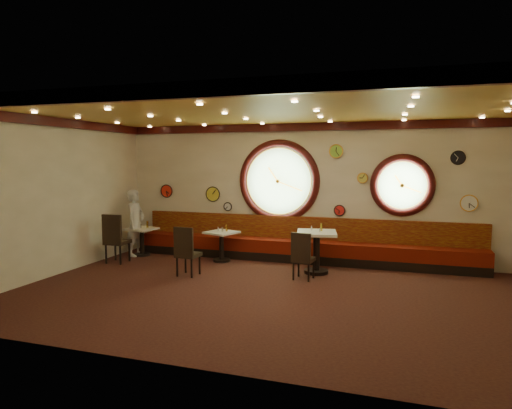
% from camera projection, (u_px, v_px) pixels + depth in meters
% --- Properties ---
extents(floor, '(9.00, 6.00, 0.00)m').
position_uv_depth(floor, '(266.00, 294.00, 8.02)').
color(floor, black).
rests_on(floor, ground).
extents(ceiling, '(9.00, 6.00, 0.02)m').
position_uv_depth(ceiling, '(267.00, 110.00, 7.71)').
color(ceiling, gold).
rests_on(ceiling, wall_back).
extents(wall_back, '(9.00, 0.02, 3.20)m').
position_uv_depth(wall_back, '(304.00, 192.00, 10.70)').
color(wall_back, beige).
rests_on(wall_back, floor).
extents(wall_front, '(9.00, 0.02, 3.20)m').
position_uv_depth(wall_front, '(188.00, 229.00, 5.03)').
color(wall_front, beige).
rests_on(wall_front, floor).
extents(wall_left, '(0.02, 6.00, 3.20)m').
position_uv_depth(wall_left, '(55.00, 197.00, 9.26)').
color(wall_left, beige).
rests_on(wall_left, floor).
extents(molding_back, '(9.00, 0.10, 0.18)m').
position_uv_depth(molding_back, '(304.00, 127.00, 10.50)').
color(molding_back, '#340A09').
rests_on(molding_back, wall_back).
extents(molding_front, '(9.00, 0.10, 0.18)m').
position_uv_depth(molding_front, '(188.00, 90.00, 4.93)').
color(molding_front, '#340A09').
rests_on(molding_front, wall_back).
extents(molding_left, '(0.10, 6.00, 0.18)m').
position_uv_depth(molding_left, '(54.00, 122.00, 9.10)').
color(molding_left, '#340A09').
rests_on(molding_left, wall_back).
extents(banquette_base, '(8.00, 0.55, 0.20)m').
position_uv_depth(banquette_base, '(300.00, 257.00, 10.58)').
color(banquette_base, black).
rests_on(banquette_base, floor).
extents(banquette_seat, '(8.00, 0.55, 0.30)m').
position_uv_depth(banquette_seat, '(301.00, 247.00, 10.56)').
color(banquette_seat, '#581007').
rests_on(banquette_seat, banquette_base).
extents(banquette_back, '(8.00, 0.10, 0.55)m').
position_uv_depth(banquette_back, '(303.00, 228.00, 10.73)').
color(banquette_back, '#5B0907').
rests_on(banquette_back, wall_back).
extents(porthole_left_glass, '(1.66, 0.02, 1.66)m').
position_uv_depth(porthole_left_glass, '(279.00, 181.00, 10.86)').
color(porthole_left_glass, '#89BC71').
rests_on(porthole_left_glass, wall_back).
extents(porthole_left_frame, '(1.98, 0.18, 1.98)m').
position_uv_depth(porthole_left_frame, '(279.00, 181.00, 10.84)').
color(porthole_left_frame, '#340A09').
rests_on(porthole_left_frame, wall_back).
extents(porthole_left_ring, '(1.61, 0.03, 1.61)m').
position_uv_depth(porthole_left_ring, '(279.00, 181.00, 10.81)').
color(porthole_left_ring, gold).
rests_on(porthole_left_ring, wall_back).
extents(porthole_right_glass, '(1.10, 0.02, 1.10)m').
position_uv_depth(porthole_right_glass, '(402.00, 185.00, 9.99)').
color(porthole_right_glass, '#89BC71').
rests_on(porthole_right_glass, wall_back).
extents(porthole_right_frame, '(1.38, 0.18, 1.38)m').
position_uv_depth(porthole_right_frame, '(402.00, 185.00, 9.98)').
color(porthole_right_frame, '#340A09').
rests_on(porthole_right_frame, wall_back).
extents(porthole_right_ring, '(1.09, 0.03, 1.09)m').
position_uv_depth(porthole_right_ring, '(402.00, 185.00, 9.95)').
color(porthole_right_ring, gold).
rests_on(porthole_right_ring, wall_back).
extents(wall_clock_0, '(0.24, 0.03, 0.24)m').
position_uv_depth(wall_clock_0, '(340.00, 210.00, 10.44)').
color(wall_clock_0, red).
rests_on(wall_clock_0, wall_back).
extents(wall_clock_1, '(0.22, 0.03, 0.22)m').
position_uv_depth(wall_clock_1, '(363.00, 178.00, 10.21)').
color(wall_clock_1, '#D5CC47').
rests_on(wall_clock_1, wall_back).
extents(wall_clock_2, '(0.32, 0.03, 0.32)m').
position_uv_depth(wall_clock_2, '(167.00, 191.00, 11.79)').
color(wall_clock_2, red).
rests_on(wall_clock_2, wall_back).
extents(wall_clock_3, '(0.20, 0.03, 0.20)m').
position_uv_depth(wall_clock_3, '(228.00, 207.00, 11.29)').
color(wall_clock_3, silver).
rests_on(wall_clock_3, wall_back).
extents(wall_clock_4, '(0.30, 0.03, 0.30)m').
position_uv_depth(wall_clock_4, '(336.00, 151.00, 10.34)').
color(wall_clock_4, '#8BC73E').
rests_on(wall_clock_4, wall_back).
extents(wall_clock_5, '(0.28, 0.03, 0.28)m').
position_uv_depth(wall_clock_5, '(458.00, 158.00, 9.56)').
color(wall_clock_5, black).
rests_on(wall_clock_5, wall_back).
extents(wall_clock_6, '(0.36, 0.03, 0.36)m').
position_uv_depth(wall_clock_6, '(213.00, 194.00, 11.39)').
color(wall_clock_6, gold).
rests_on(wall_clock_6, wall_back).
extents(wall_clock_7, '(0.34, 0.03, 0.34)m').
position_uv_depth(wall_clock_7, '(469.00, 203.00, 9.57)').
color(wall_clock_7, white).
rests_on(wall_clock_7, wall_back).
extents(table_a, '(0.73, 0.73, 0.69)m').
position_uv_depth(table_a, '(142.00, 238.00, 11.23)').
color(table_a, black).
rests_on(table_a, floor).
extents(table_b, '(0.81, 0.81, 0.70)m').
position_uv_depth(table_b, '(222.00, 243.00, 10.58)').
color(table_b, black).
rests_on(table_b, floor).
extents(table_c, '(0.94, 0.94, 0.88)m').
position_uv_depth(table_c, '(316.00, 247.00, 9.47)').
color(table_c, black).
rests_on(table_c, floor).
extents(chair_a, '(0.49, 0.49, 0.70)m').
position_uv_depth(chair_a, '(115.00, 235.00, 10.35)').
color(chair_a, black).
rests_on(chair_a, floor).
extents(chair_b, '(0.45, 0.45, 0.63)m').
position_uv_depth(chair_b, '(186.00, 248.00, 9.20)').
color(chair_b, black).
rests_on(chair_b, floor).
extents(chair_c, '(0.44, 0.44, 0.59)m').
position_uv_depth(chair_c, '(302.00, 253.00, 8.90)').
color(chair_c, black).
rests_on(chair_c, floor).
extents(condiment_a_salt, '(0.03, 0.03, 0.09)m').
position_uv_depth(condiment_a_salt, '(139.00, 226.00, 11.24)').
color(condiment_a_salt, silver).
rests_on(condiment_a_salt, table_a).
extents(condiment_b_salt, '(0.03, 0.03, 0.09)m').
position_uv_depth(condiment_b_salt, '(218.00, 229.00, 10.65)').
color(condiment_b_salt, silver).
rests_on(condiment_b_salt, table_b).
extents(condiment_c_salt, '(0.03, 0.03, 0.09)m').
position_uv_depth(condiment_c_salt, '(312.00, 228.00, 9.58)').
color(condiment_c_salt, silver).
rests_on(condiment_c_salt, table_c).
extents(condiment_a_pepper, '(0.04, 0.04, 0.10)m').
position_uv_depth(condiment_a_pepper, '(141.00, 226.00, 11.22)').
color(condiment_a_pepper, silver).
rests_on(condiment_a_pepper, table_a).
extents(condiment_b_pepper, '(0.04, 0.04, 0.10)m').
position_uv_depth(condiment_b_pepper, '(222.00, 229.00, 10.52)').
color(condiment_b_pepper, '#BBBBC0').
rests_on(condiment_b_pepper, table_b).
extents(condiment_c_pepper, '(0.03, 0.03, 0.09)m').
position_uv_depth(condiment_c_pepper, '(320.00, 230.00, 9.34)').
color(condiment_c_pepper, silver).
rests_on(condiment_c_pepper, table_c).
extents(condiment_a_bottle, '(0.05, 0.05, 0.17)m').
position_uv_depth(condiment_a_bottle, '(147.00, 224.00, 11.26)').
color(condiment_a_bottle, gold).
rests_on(condiment_a_bottle, table_a).
extents(condiment_b_bottle, '(0.05, 0.05, 0.16)m').
position_uv_depth(condiment_b_bottle, '(227.00, 228.00, 10.57)').
color(condiment_b_bottle, gold).
rests_on(condiment_b_bottle, table_b).
extents(condiment_c_bottle, '(0.05, 0.05, 0.16)m').
position_uv_depth(condiment_c_bottle, '(321.00, 227.00, 9.50)').
color(condiment_c_bottle, gold).
rests_on(condiment_c_bottle, table_c).
extents(waiter, '(0.41, 0.61, 1.63)m').
position_uv_depth(waiter, '(136.00, 223.00, 11.18)').
color(waiter, silver).
rests_on(waiter, floor).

